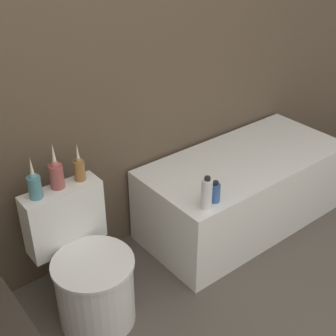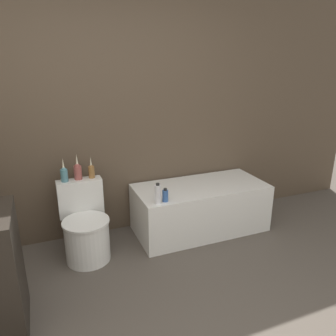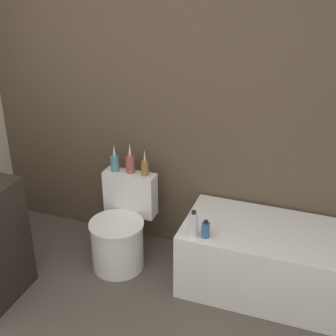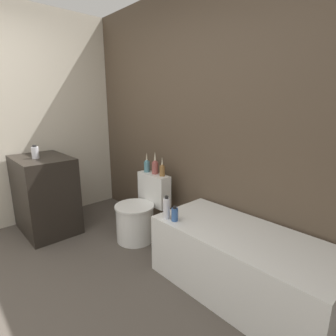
{
  "view_description": "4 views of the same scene",
  "coord_description": "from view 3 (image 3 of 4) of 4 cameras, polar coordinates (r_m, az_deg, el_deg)",
  "views": [
    {
      "loc": [
        -1.18,
        -0.12,
        2.03
      ],
      "look_at": [
        0.08,
        1.47,
        0.82
      ],
      "focal_mm": 50.0,
      "sensor_mm": 36.0,
      "label": 1
    },
    {
      "loc": [
        -0.67,
        -1.24,
        1.8
      ],
      "look_at": [
        0.41,
        1.43,
        0.84
      ],
      "focal_mm": 35.0,
      "sensor_mm": 36.0,
      "label": 2
    },
    {
      "loc": [
        1.05,
        -1.21,
        2.36
      ],
      "look_at": [
        0.06,
        1.51,
        0.96
      ],
      "focal_mm": 50.0,
      "sensor_mm": 36.0,
      "label": 3
    },
    {
      "loc": [
        1.83,
        0.0,
        1.49
      ],
      "look_at": [
        0.19,
        1.51,
        0.93
      ],
      "focal_mm": 28.0,
      "sensor_mm": 36.0,
      "label": 4
    }
  ],
  "objects": [
    {
      "name": "wall_back_tiled",
      "position": [
        3.57,
        1.95,
        8.62
      ],
      "size": [
        6.4,
        0.06,
        2.6
      ],
      "color": "brown",
      "rests_on": "ground_plane"
    },
    {
      "name": "bathtub",
      "position": [
        3.56,
        13.46,
        -11.08
      ],
      "size": [
        1.41,
        0.66,
        0.52
      ],
      "color": "white",
      "rests_on": "ground"
    },
    {
      "name": "toilet",
      "position": [
        3.77,
        -5.79,
        -7.75
      ],
      "size": [
        0.43,
        0.56,
        0.71
      ],
      "color": "white",
      "rests_on": "ground"
    },
    {
      "name": "vase_gold",
      "position": [
        3.74,
        -6.52,
        0.75
      ],
      "size": [
        0.07,
        0.07,
        0.23
      ],
      "color": "teal",
      "rests_on": "toilet"
    },
    {
      "name": "vase_silver",
      "position": [
        3.7,
        -4.63,
        0.68
      ],
      "size": [
        0.07,
        0.07,
        0.25
      ],
      "color": "#994C47",
      "rests_on": "toilet"
    },
    {
      "name": "vase_bronze",
      "position": [
        3.65,
        -2.84,
        0.17
      ],
      "size": [
        0.06,
        0.06,
        0.22
      ],
      "color": "olive",
      "rests_on": "toilet"
    },
    {
      "name": "shampoo_bottle_tall",
      "position": [
        3.23,
        3.13,
        -6.89
      ],
      "size": [
        0.06,
        0.06,
        0.2
      ],
      "color": "silver",
      "rests_on": "bathtub"
    },
    {
      "name": "shampoo_bottle_short",
      "position": [
        3.25,
        4.6,
        -7.51
      ],
      "size": [
        0.06,
        0.06,
        0.13
      ],
      "color": "#335999",
      "rests_on": "bathtub"
    }
  ]
}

